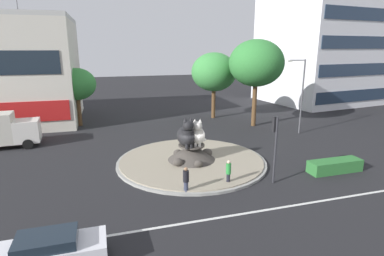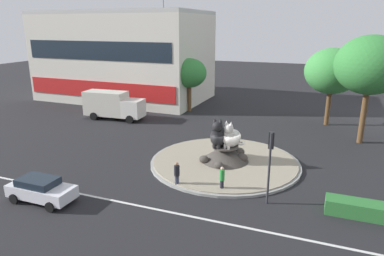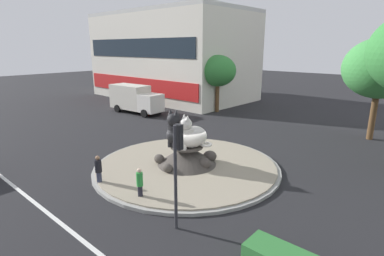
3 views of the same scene
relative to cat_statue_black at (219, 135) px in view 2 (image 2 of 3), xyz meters
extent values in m
plane|color=black|center=(0.49, 0.24, -2.38)|extent=(160.00, 160.00, 0.00)
cube|color=silver|center=(0.49, -8.22, -2.37)|extent=(112.00, 0.20, 0.01)
cylinder|color=gray|center=(0.49, 0.24, -2.29)|extent=(11.87, 11.87, 0.18)
cylinder|color=gray|center=(0.49, 0.24, -2.16)|extent=(11.40, 11.40, 0.08)
cone|color=#423D38|center=(0.49, 0.24, -1.49)|extent=(3.78, 3.78, 1.25)
cylinder|color=#423D38|center=(0.49, 0.24, -0.93)|extent=(2.08, 2.08, 0.12)
ellipsoid|color=#423D38|center=(1.84, 0.37, -1.75)|extent=(0.90, 0.67, 0.72)
ellipsoid|color=#423D38|center=(1.32, 1.59, -1.76)|extent=(0.90, 0.88, 0.72)
ellipsoid|color=#423D38|center=(-0.38, 1.22, -1.82)|extent=(0.74, 0.56, 0.59)
ellipsoid|color=#423D38|center=(-0.89, -0.88, -1.81)|extent=(0.77, 0.58, 0.61)
ellipsoid|color=#423D38|center=(0.53, -1.52, -1.84)|extent=(0.68, 0.51, 0.55)
ellipsoid|color=black|center=(-0.02, 0.11, -0.12)|extent=(1.44, 2.14, 1.50)
cylinder|color=black|center=(0.01, -0.30, 0.05)|extent=(1.03, 1.03, 0.94)
sphere|color=black|center=(0.02, -0.45, 0.87)|extent=(0.82, 0.82, 0.82)
torus|color=black|center=(0.27, 0.97, -0.72)|extent=(0.97, 0.97, 0.19)
cone|color=black|center=(0.25, -0.43, 1.34)|extent=(0.36, 0.36, 0.34)
cone|color=black|center=(-0.21, -0.46, 1.34)|extent=(0.36, 0.36, 0.34)
cylinder|color=black|center=(0.20, -0.63, -0.68)|extent=(0.26, 0.26, 0.37)
cylinder|color=black|center=(-0.14, -0.65, -0.68)|extent=(0.26, 0.26, 0.37)
ellipsoid|color=silver|center=(1.00, 0.27, -0.19)|extent=(1.72, 2.15, 1.36)
cylinder|color=silver|center=(0.88, -0.08, -0.04)|extent=(1.12, 1.12, 0.85)
sphere|color=silver|center=(0.84, -0.21, 0.70)|extent=(0.75, 0.75, 0.75)
torus|color=silver|center=(1.53, 0.90, -0.74)|extent=(0.91, 0.91, 0.17)
cone|color=silver|center=(1.03, -0.27, 1.13)|extent=(0.39, 0.39, 0.31)
cone|color=silver|center=(0.64, -0.14, 1.13)|extent=(0.39, 0.39, 0.31)
cylinder|color=silver|center=(0.93, -0.42, -0.70)|extent=(0.24, 0.24, 0.34)
cylinder|color=silver|center=(0.64, -0.32, -0.70)|extent=(0.24, 0.24, 0.34)
cylinder|color=#2D2D33|center=(4.72, -5.08, -0.08)|extent=(0.14, 0.14, 4.60)
cube|color=black|center=(4.70, -4.86, 1.69)|extent=(0.33, 0.26, 1.05)
sphere|color=#360606|center=(4.70, -4.78, 2.01)|extent=(0.18, 0.18, 0.18)
sphere|color=orange|center=(4.70, -4.78, 1.69)|extent=(0.18, 0.18, 0.18)
sphere|color=black|center=(4.70, -4.78, 1.38)|extent=(0.18, 0.18, 0.18)
cube|color=beige|center=(-20.64, 20.08, 3.64)|extent=(23.90, 13.79, 12.04)
cube|color=#B21919|center=(-20.75, 13.33, 0.03)|extent=(22.72, 0.52, 2.17)
cube|color=#19232D|center=(-20.75, 13.35, 5.09)|extent=(21.77, 0.46, 2.41)
cube|color=#B2B2AD|center=(-20.64, 20.08, 9.91)|extent=(23.90, 13.79, 0.50)
cube|color=#2D7033|center=(10.12, -4.65, -1.93)|extent=(4.10, 1.20, 0.90)
cylinder|color=brown|center=(10.94, 9.76, 0.01)|extent=(0.52, 0.52, 4.78)
ellipsoid|color=#337F38|center=(10.94, 9.76, 4.87)|extent=(6.18, 6.18, 5.25)
cylinder|color=brown|center=(-8.61, 15.68, -0.79)|extent=(0.46, 0.46, 3.18)
ellipsoid|color=#337F38|center=(-8.61, 15.68, 2.51)|extent=(4.29, 4.29, 3.64)
cylinder|color=brown|center=(7.93, 15.17, -0.55)|extent=(0.50, 0.50, 3.65)
ellipsoid|color=#3D8E42|center=(7.93, 15.17, 3.56)|extent=(5.73, 5.73, 4.87)
cylinder|color=black|center=(1.64, -4.53, -1.97)|extent=(0.25, 0.25, 0.82)
cylinder|color=#288C38|center=(1.64, -4.53, -1.21)|extent=(0.33, 0.33, 0.71)
sphere|color=beige|center=(1.64, -4.53, -0.73)|extent=(0.23, 0.23, 0.23)
cylinder|color=#33384C|center=(-1.42, -4.97, -1.96)|extent=(0.28, 0.28, 0.83)
cylinder|color=black|center=(-1.42, -4.97, -1.18)|extent=(0.38, 0.38, 0.72)
sphere|color=#936B4C|center=(-1.42, -4.97, -0.70)|extent=(0.24, 0.24, 0.24)
cube|color=silver|center=(-8.50, -9.86, -1.68)|extent=(4.29, 1.76, 0.75)
cube|color=#19232D|center=(-8.72, -9.85, -1.08)|extent=(2.40, 1.55, 0.45)
cylinder|color=black|center=(-7.09, -8.98, -2.06)|extent=(0.64, 0.22, 0.64)
cylinder|color=black|center=(-7.09, -10.74, -2.06)|extent=(0.64, 0.22, 0.64)
cylinder|color=black|center=(-9.92, -8.97, -2.06)|extent=(0.64, 0.22, 0.64)
cylinder|color=black|center=(-9.92, -10.73, -2.06)|extent=(0.64, 0.22, 0.64)
cube|color=silver|center=(-12.89, 8.92, -0.92)|extent=(2.24, 2.40, 2.01)
cube|color=beige|center=(-16.41, 8.72, -0.53)|extent=(5.06, 2.56, 2.79)
cylinder|color=black|center=(-12.88, 10.07, -1.93)|extent=(0.92, 0.35, 0.90)
cylinder|color=black|center=(-12.75, 7.78, -1.93)|extent=(0.92, 0.35, 0.90)
cylinder|color=black|center=(-17.53, 9.80, -1.93)|extent=(0.92, 0.35, 0.90)
cylinder|color=black|center=(-17.40, 7.52, -1.93)|extent=(0.92, 0.35, 0.90)
camera|label=1|loc=(-6.19, -22.21, 6.56)|focal=29.03mm
camera|label=2|loc=(7.31, -24.76, 8.26)|focal=32.41mm
camera|label=3|loc=(12.80, -13.23, 5.20)|focal=28.21mm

